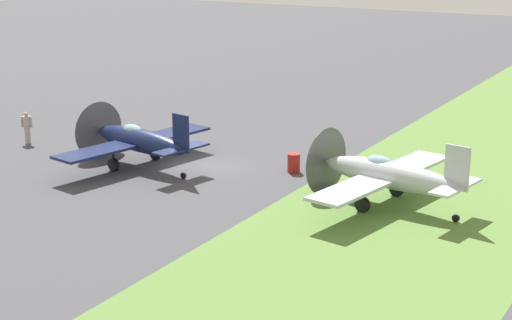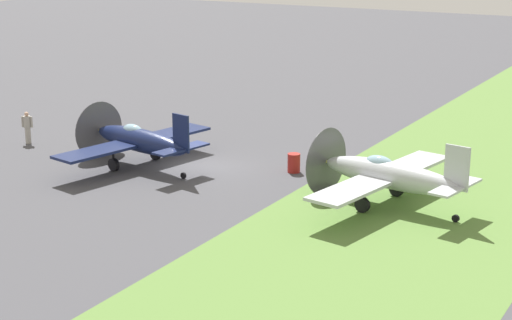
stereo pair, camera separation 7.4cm
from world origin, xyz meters
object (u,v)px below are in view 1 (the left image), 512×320
object	(u,v)px
airplane_lead	(138,140)
fuel_drum	(294,163)
airplane_wingman	(388,174)
ground_crew_chief	(27,127)

from	to	relation	value
airplane_lead	fuel_drum	xyz separation A→B (m)	(2.88, -6.93, -0.87)
airplane_wingman	airplane_lead	bearing A→B (deg)	101.72
airplane_lead	fuel_drum	bearing A→B (deg)	-56.02
airplane_lead	airplane_wingman	world-z (taller)	airplane_wingman
airplane_wingman	fuel_drum	bearing A→B (deg)	76.20
airplane_wingman	fuel_drum	world-z (taller)	airplane_wingman
ground_crew_chief	airplane_wingman	bearing A→B (deg)	-20.42
fuel_drum	ground_crew_chief	bearing A→B (deg)	98.78
airplane_wingman	ground_crew_chief	bearing A→B (deg)	99.30
airplane_lead	airplane_wingman	xyz separation A→B (m)	(0.44, -12.55, 0.03)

